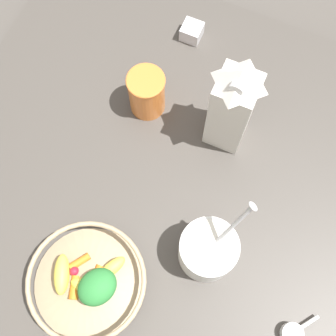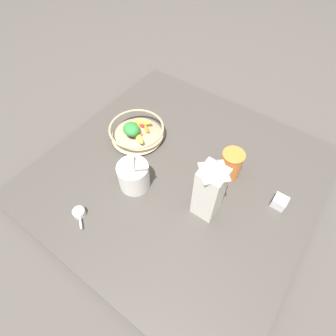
{
  "view_description": "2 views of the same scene",
  "coord_description": "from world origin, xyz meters",
  "px_view_note": "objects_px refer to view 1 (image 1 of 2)",
  "views": [
    {
      "loc": [
        0.13,
        -0.26,
        1.03
      ],
      "look_at": [
        0.01,
        0.02,
        0.11
      ],
      "focal_mm": 50.0,
      "sensor_mm": 36.0,
      "label": 1
    },
    {
      "loc": [
        0.52,
        0.32,
        0.89
      ],
      "look_at": [
        0.05,
        -0.02,
        0.1
      ],
      "focal_mm": 28.0,
      "sensor_mm": 36.0,
      "label": 2
    }
  ],
  "objects_px": {
    "fruit_bowl": "(88,282)",
    "milk_carton": "(233,106)",
    "drinking_cup": "(147,93)",
    "yogurt_tub": "(208,250)",
    "spice_jar": "(192,32)"
  },
  "relations": [
    {
      "from": "yogurt_tub",
      "to": "spice_jar",
      "type": "relative_size",
      "value": 5.43
    },
    {
      "from": "fruit_bowl",
      "to": "spice_jar",
      "type": "xyz_separation_m",
      "value": [
        -0.04,
        0.63,
        -0.02
      ]
    },
    {
      "from": "yogurt_tub",
      "to": "spice_jar",
      "type": "xyz_separation_m",
      "value": [
        -0.23,
        0.48,
        -0.04
      ]
    },
    {
      "from": "milk_carton",
      "to": "spice_jar",
      "type": "bearing_deg",
      "value": 129.27
    },
    {
      "from": "fruit_bowl",
      "to": "spice_jar",
      "type": "bearing_deg",
      "value": 93.63
    },
    {
      "from": "milk_carton",
      "to": "drinking_cup",
      "type": "height_order",
      "value": "milk_carton"
    },
    {
      "from": "milk_carton",
      "to": "spice_jar",
      "type": "height_order",
      "value": "milk_carton"
    },
    {
      "from": "drinking_cup",
      "to": "milk_carton",
      "type": "bearing_deg",
      "value": 1.99
    },
    {
      "from": "fruit_bowl",
      "to": "spice_jar",
      "type": "height_order",
      "value": "fruit_bowl"
    },
    {
      "from": "milk_carton",
      "to": "drinking_cup",
      "type": "bearing_deg",
      "value": -178.01
    },
    {
      "from": "fruit_bowl",
      "to": "milk_carton",
      "type": "relative_size",
      "value": 0.86
    },
    {
      "from": "yogurt_tub",
      "to": "drinking_cup",
      "type": "height_order",
      "value": "yogurt_tub"
    },
    {
      "from": "fruit_bowl",
      "to": "yogurt_tub",
      "type": "height_order",
      "value": "yogurt_tub"
    },
    {
      "from": "spice_jar",
      "to": "fruit_bowl",
      "type": "bearing_deg",
      "value": -86.37
    },
    {
      "from": "yogurt_tub",
      "to": "milk_carton",
      "type": "bearing_deg",
      "value": 103.26
    }
  ]
}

